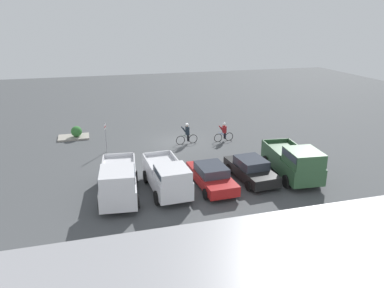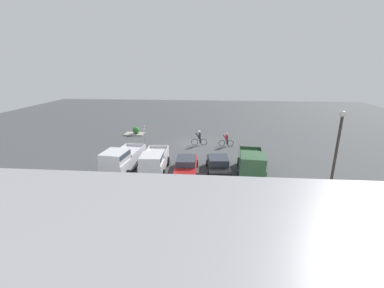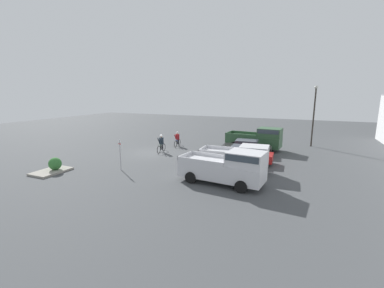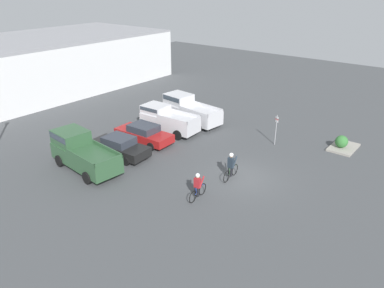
{
  "view_description": "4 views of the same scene",
  "coord_description": "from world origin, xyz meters",
  "px_view_note": "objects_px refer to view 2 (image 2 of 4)",
  "views": [
    {
      "loc": [
        6.99,
        29.03,
        10.04
      ],
      "look_at": [
        0.05,
        4.1,
        1.2
      ],
      "focal_mm": 35.0,
      "sensor_mm": 36.0,
      "label": 1
    },
    {
      "loc": [
        -2.09,
        29.64,
        9.09
      ],
      "look_at": [
        0.05,
        4.1,
        1.2
      ],
      "focal_mm": 24.0,
      "sensor_mm": 36.0,
      "label": 2
    },
    {
      "loc": [
        21.19,
        13.3,
        5.82
      ],
      "look_at": [
        0.05,
        4.1,
        1.2
      ],
      "focal_mm": 24.0,
      "sensor_mm": 36.0,
      "label": 3
    },
    {
      "loc": [
        -18.42,
        -10.57,
        11.7
      ],
      "look_at": [
        0.05,
        4.1,
        1.2
      ],
      "focal_mm": 35.0,
      "sensor_mm": 36.0,
      "label": 4
    }
  ],
  "objects_px": {
    "fire_lane_sign": "(144,133)",
    "cyclist_1": "(226,139)",
    "sedan_0": "(218,165)",
    "sedan_1": "(186,165)",
    "pickup_truck_1": "(154,161)",
    "pickup_truck_0": "(251,163)",
    "cyclist_0": "(199,138)",
    "pickup_truck_2": "(122,159)",
    "shrub": "(136,130)",
    "lamppost": "(336,155)"
  },
  "relations": [
    {
      "from": "pickup_truck_1",
      "to": "lamppost",
      "type": "bearing_deg",
      "value": 157.3
    },
    {
      "from": "sedan_1",
      "to": "pickup_truck_0",
      "type": "bearing_deg",
      "value": 177.7
    },
    {
      "from": "cyclist_1",
      "to": "shrub",
      "type": "height_order",
      "value": "cyclist_1"
    },
    {
      "from": "pickup_truck_2",
      "to": "shrub",
      "type": "distance_m",
      "value": 12.84
    },
    {
      "from": "fire_lane_sign",
      "to": "lamppost",
      "type": "relative_size",
      "value": 0.36
    },
    {
      "from": "pickup_truck_1",
      "to": "cyclist_0",
      "type": "relative_size",
      "value": 2.69
    },
    {
      "from": "sedan_0",
      "to": "cyclist_0",
      "type": "relative_size",
      "value": 2.47
    },
    {
      "from": "pickup_truck_0",
      "to": "pickup_truck_2",
      "type": "xyz_separation_m",
      "value": [
        11.21,
        -0.06,
        -0.03
      ]
    },
    {
      "from": "fire_lane_sign",
      "to": "cyclist_1",
      "type": "bearing_deg",
      "value": -179.71
    },
    {
      "from": "pickup_truck_0",
      "to": "pickup_truck_2",
      "type": "relative_size",
      "value": 1.0
    },
    {
      "from": "cyclist_0",
      "to": "lamppost",
      "type": "relative_size",
      "value": 0.28
    },
    {
      "from": "pickup_truck_2",
      "to": "pickup_truck_1",
      "type": "bearing_deg",
      "value": -179.3
    },
    {
      "from": "pickup_truck_2",
      "to": "lamppost",
      "type": "relative_size",
      "value": 0.87
    },
    {
      "from": "pickup_truck_2",
      "to": "cyclist_0",
      "type": "height_order",
      "value": "pickup_truck_2"
    },
    {
      "from": "sedan_1",
      "to": "lamppost",
      "type": "xyz_separation_m",
      "value": [
        -9.71,
        5.36,
        3.15
      ]
    },
    {
      "from": "sedan_1",
      "to": "fire_lane_sign",
      "type": "height_order",
      "value": "fire_lane_sign"
    },
    {
      "from": "cyclist_1",
      "to": "fire_lane_sign",
      "type": "height_order",
      "value": "fire_lane_sign"
    },
    {
      "from": "sedan_0",
      "to": "pickup_truck_1",
      "type": "height_order",
      "value": "pickup_truck_1"
    },
    {
      "from": "cyclist_0",
      "to": "fire_lane_sign",
      "type": "xyz_separation_m",
      "value": [
        6.55,
        0.24,
        0.54
      ]
    },
    {
      "from": "pickup_truck_2",
      "to": "shrub",
      "type": "xyz_separation_m",
      "value": [
        2.52,
        -12.58,
        -0.55
      ]
    },
    {
      "from": "cyclist_0",
      "to": "pickup_truck_1",
      "type": "bearing_deg",
      "value": 67.95
    },
    {
      "from": "cyclist_0",
      "to": "shrub",
      "type": "height_order",
      "value": "cyclist_0"
    },
    {
      "from": "pickup_truck_0",
      "to": "sedan_1",
      "type": "relative_size",
      "value": 1.19
    },
    {
      "from": "fire_lane_sign",
      "to": "sedan_0",
      "type": "bearing_deg",
      "value": 137.97
    },
    {
      "from": "sedan_1",
      "to": "cyclist_0",
      "type": "distance_m",
      "value": 8.44
    },
    {
      "from": "cyclist_1",
      "to": "sedan_0",
      "type": "bearing_deg",
      "value": 82.35
    },
    {
      "from": "cyclist_1",
      "to": "pickup_truck_1",
      "type": "bearing_deg",
      "value": 51.53
    },
    {
      "from": "cyclist_0",
      "to": "pickup_truck_2",
      "type": "bearing_deg",
      "value": 53.61
    },
    {
      "from": "pickup_truck_2",
      "to": "lamppost",
      "type": "distance_m",
      "value": 16.44
    },
    {
      "from": "pickup_truck_2",
      "to": "fire_lane_sign",
      "type": "bearing_deg",
      "value": -88.43
    },
    {
      "from": "cyclist_0",
      "to": "fire_lane_sign",
      "type": "height_order",
      "value": "fire_lane_sign"
    },
    {
      "from": "pickup_truck_0",
      "to": "shrub",
      "type": "bearing_deg",
      "value": -42.64
    },
    {
      "from": "pickup_truck_0",
      "to": "shrub",
      "type": "relative_size",
      "value": 6.12
    },
    {
      "from": "sedan_1",
      "to": "lamppost",
      "type": "height_order",
      "value": "lamppost"
    },
    {
      "from": "fire_lane_sign",
      "to": "pickup_truck_2",
      "type": "bearing_deg",
      "value": 91.57
    },
    {
      "from": "cyclist_0",
      "to": "lamppost",
      "type": "xyz_separation_m",
      "value": [
        -9.04,
        13.78,
        2.97
      ]
    },
    {
      "from": "pickup_truck_2",
      "to": "cyclist_0",
      "type": "relative_size",
      "value": 3.04
    },
    {
      "from": "cyclist_1",
      "to": "shrub",
      "type": "xyz_separation_m",
      "value": [
        12.02,
        -4.19,
        -0.21
      ]
    },
    {
      "from": "sedan_0",
      "to": "cyclist_0",
      "type": "xyz_separation_m",
      "value": [
        2.12,
        -8.06,
        0.18
      ]
    },
    {
      "from": "sedan_0",
      "to": "lamppost",
      "type": "height_order",
      "value": "lamppost"
    },
    {
      "from": "pickup_truck_0",
      "to": "sedan_0",
      "type": "bearing_deg",
      "value": -11.87
    },
    {
      "from": "fire_lane_sign",
      "to": "sedan_1",
      "type": "bearing_deg",
      "value": 125.7
    },
    {
      "from": "pickup_truck_0",
      "to": "pickup_truck_1",
      "type": "xyz_separation_m",
      "value": [
        8.34,
        -0.09,
        -0.11
      ]
    },
    {
      "from": "cyclist_1",
      "to": "fire_lane_sign",
      "type": "bearing_deg",
      "value": 0.29
    },
    {
      "from": "sedan_1",
      "to": "lamppost",
      "type": "distance_m",
      "value": 11.53
    },
    {
      "from": "cyclist_0",
      "to": "fire_lane_sign",
      "type": "bearing_deg",
      "value": 2.09
    },
    {
      "from": "pickup_truck_0",
      "to": "shrub",
      "type": "xyz_separation_m",
      "value": [
        13.73,
        -12.64,
        -0.58
      ]
    },
    {
      "from": "sedan_1",
      "to": "pickup_truck_1",
      "type": "xyz_separation_m",
      "value": [
        2.78,
        0.13,
        0.37
      ]
    },
    {
      "from": "cyclist_1",
      "to": "shrub",
      "type": "relative_size",
      "value": 1.9
    },
    {
      "from": "pickup_truck_0",
      "to": "cyclist_1",
      "type": "distance_m",
      "value": 8.63
    }
  ]
}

